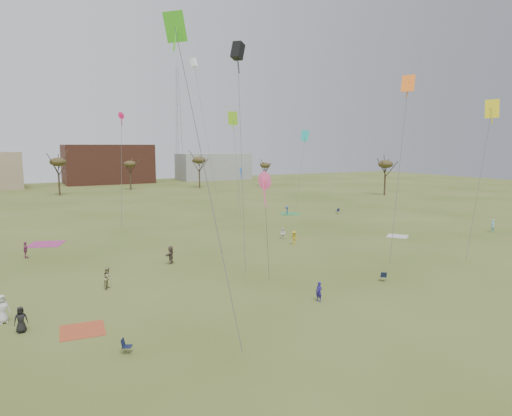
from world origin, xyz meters
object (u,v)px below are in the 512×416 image
flyer_near_right (319,292)px  camp_chair_center (383,278)px  flyer_near_left (2,309)px  radio_tower (178,124)px  camp_chair_left (127,349)px  camp_chair_right (338,212)px

flyer_near_right → camp_chair_center: (8.03, 1.57, -0.50)m
flyer_near_left → radio_tower: (52.61, 119.43, 18.24)m
flyer_near_left → radio_tower: size_ratio=0.05×
camp_chair_left → camp_chair_center: bearing=-53.3°
flyer_near_left → radio_tower: 131.77m
camp_chair_right → radio_tower: (2.04, 90.85, 18.95)m
flyer_near_right → camp_chair_left: flyer_near_right is taller
flyer_near_right → radio_tower: (31.50, 125.93, 18.45)m
camp_chair_left → radio_tower: size_ratio=0.02×
flyer_near_right → camp_chair_right: flyer_near_right is taller
radio_tower → camp_chair_right: bearing=-91.3°
flyer_near_left → camp_chair_left: 10.56m
radio_tower → flyer_near_left: bearing=-113.8°
flyer_near_left → radio_tower: bearing=43.1°
flyer_near_right → flyer_near_left: bearing=-124.4°
camp_chair_left → flyer_near_left: bearing=64.7°
camp_chair_right → radio_tower: size_ratio=0.02×
camp_chair_center → camp_chair_right: 39.78m
camp_chair_center → camp_chair_right: (21.43, 33.51, 0.00)m
camp_chair_right → camp_chair_left: bearing=-64.5°
flyer_near_right → camp_chair_right: size_ratio=1.74×
camp_chair_right → radio_tower: 92.82m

